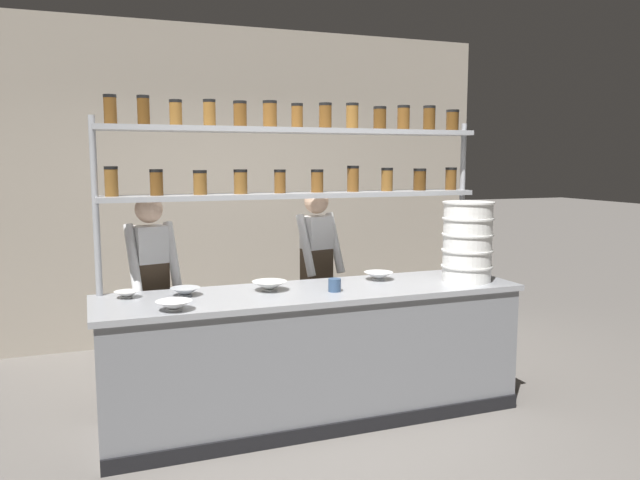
# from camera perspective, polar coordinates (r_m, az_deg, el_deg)

# --- Properties ---
(ground_plane) EXTENTS (40.00, 40.00, 0.00)m
(ground_plane) POSITION_cam_1_polar(r_m,az_deg,el_deg) (4.62, -0.54, -15.83)
(ground_plane) COLOR slate
(back_wall) EXTENTS (5.36, 0.12, 3.12)m
(back_wall) POSITION_cam_1_polar(r_m,az_deg,el_deg) (6.44, -7.57, 5.01)
(back_wall) COLOR #9E9384
(back_wall) RESTS_ON ground_plane
(prep_counter) EXTENTS (2.96, 0.76, 0.92)m
(prep_counter) POSITION_cam_1_polar(r_m,az_deg,el_deg) (4.45, -0.54, -10.39)
(prep_counter) COLOR gray
(prep_counter) RESTS_ON ground_plane
(spice_shelf_unit) EXTENTS (2.84, 0.28, 2.24)m
(spice_shelf_unit) POSITION_cam_1_polar(r_m,az_deg,el_deg) (4.56, -1.81, 6.89)
(spice_shelf_unit) COLOR #999BA0
(spice_shelf_unit) RESTS_ON ground_plane
(chef_left) EXTENTS (0.40, 0.33, 1.56)m
(chef_left) POSITION_cam_1_polar(r_m,az_deg,el_deg) (4.70, -15.12, -4.28)
(chef_left) COLOR black
(chef_left) RESTS_ON ground_plane
(chef_center) EXTENTS (0.40, 0.33, 1.58)m
(chef_center) POSITION_cam_1_polar(r_m,az_deg,el_deg) (5.17, -0.29, -2.88)
(chef_center) COLOR black
(chef_center) RESTS_ON ground_plane
(container_stack) EXTENTS (0.38, 0.38, 0.59)m
(container_stack) POSITION_cam_1_polar(r_m,az_deg,el_deg) (4.74, 13.32, -0.14)
(container_stack) COLOR white
(container_stack) RESTS_ON prep_counter
(prep_bowl_near_left) EXTENTS (0.22, 0.22, 0.06)m
(prep_bowl_near_left) POSITION_cam_1_polar(r_m,az_deg,el_deg) (3.85, -13.21, -5.88)
(prep_bowl_near_left) COLOR white
(prep_bowl_near_left) RESTS_ON prep_counter
(prep_bowl_center_front) EXTENTS (0.16, 0.16, 0.05)m
(prep_bowl_center_front) POSITION_cam_1_polar(r_m,az_deg,el_deg) (4.28, -17.26, -4.80)
(prep_bowl_center_front) COLOR silver
(prep_bowl_center_front) RESTS_ON prep_counter
(prep_bowl_center_back) EXTENTS (0.22, 0.22, 0.06)m
(prep_bowl_center_back) POSITION_cam_1_polar(r_m,az_deg,el_deg) (4.71, 5.37, -3.30)
(prep_bowl_center_back) COLOR white
(prep_bowl_center_back) RESTS_ON prep_counter
(prep_bowl_near_right) EXTENTS (0.24, 0.24, 0.07)m
(prep_bowl_near_right) POSITION_cam_1_polar(r_m,az_deg,el_deg) (4.32, -4.64, -4.23)
(prep_bowl_near_right) COLOR silver
(prep_bowl_near_right) RESTS_ON prep_counter
(prep_bowl_far_left) EXTENTS (0.20, 0.20, 0.05)m
(prep_bowl_far_left) POSITION_cam_1_polar(r_m,az_deg,el_deg) (4.25, -12.21, -4.65)
(prep_bowl_far_left) COLOR #B2B7BC
(prep_bowl_far_left) RESTS_ON prep_counter
(serving_cup_front) EXTENTS (0.09, 0.09, 0.09)m
(serving_cup_front) POSITION_cam_1_polar(r_m,az_deg,el_deg) (4.28, 1.34, -4.14)
(serving_cup_front) COLOR #334C70
(serving_cup_front) RESTS_ON prep_counter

